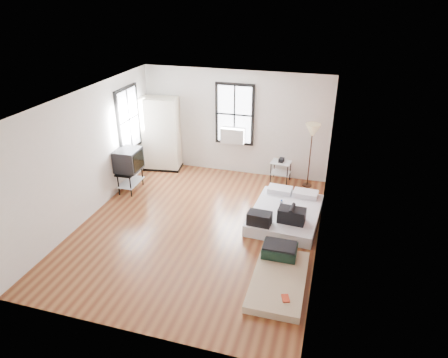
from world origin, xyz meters
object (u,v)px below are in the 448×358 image
(mattress_main, at_px, (285,213))
(tv_stand, at_px, (129,161))
(mattress_bare, at_px, (279,273))
(wardrobe, at_px, (161,134))
(side_table, at_px, (281,166))
(floor_lamp, at_px, (312,134))

(mattress_main, bearing_deg, tv_stand, 178.25)
(mattress_bare, bearing_deg, tv_stand, 150.30)
(mattress_main, xyz_separation_m, wardrobe, (-3.74, 1.83, 0.84))
(side_table, distance_m, floor_lamp, 1.22)
(mattress_main, bearing_deg, floor_lamp, 83.59)
(floor_lamp, bearing_deg, side_table, 174.45)
(mattress_bare, xyz_separation_m, side_table, (-0.59, 3.87, 0.33))
(mattress_main, xyz_separation_m, side_table, (-0.41, 1.90, 0.27))
(side_table, bearing_deg, wardrobe, -178.80)
(mattress_bare, bearing_deg, side_table, 98.26)
(tv_stand, bearing_deg, floor_lamp, 17.84)
(mattress_main, relative_size, floor_lamp, 1.20)
(mattress_main, relative_size, mattress_bare, 1.15)
(mattress_main, xyz_separation_m, floor_lamp, (0.31, 1.83, 1.26))
(mattress_bare, height_order, floor_lamp, floor_lamp)
(wardrobe, bearing_deg, mattress_main, -33.72)
(tv_stand, bearing_deg, mattress_main, -6.30)
(mattress_bare, relative_size, tv_stand, 1.57)
(side_table, bearing_deg, tv_stand, -156.34)
(mattress_main, height_order, tv_stand, tv_stand)
(wardrobe, bearing_deg, mattress_bare, -51.76)
(mattress_bare, distance_m, tv_stand, 4.79)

